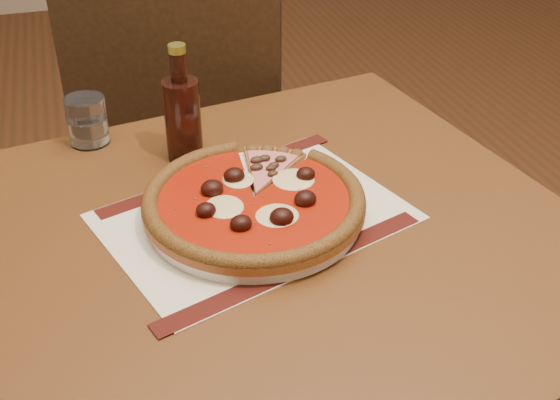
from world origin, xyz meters
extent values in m
cube|color=brown|center=(-0.96, -0.43, 0.73)|extent=(0.92, 0.92, 0.04)
cylinder|color=brown|center=(-1.37, -0.14, 0.35)|extent=(0.05, 0.05, 0.71)
cylinder|color=brown|center=(-0.68, -0.03, 0.35)|extent=(0.05, 0.05, 0.71)
cube|color=black|center=(-0.95, 0.32, 0.46)|extent=(0.58, 0.58, 0.04)
cylinder|color=black|center=(-0.71, 0.43, 0.22)|extent=(0.04, 0.04, 0.44)
cylinder|color=black|center=(-1.06, 0.57, 0.22)|extent=(0.04, 0.04, 0.44)
cylinder|color=black|center=(-0.85, 0.07, 0.22)|extent=(0.04, 0.04, 0.44)
cylinder|color=black|center=(-1.20, 0.22, 0.22)|extent=(0.04, 0.04, 0.44)
cube|color=black|center=(-1.03, 0.13, 0.71)|extent=(0.43, 0.21, 0.47)
cube|color=beige|center=(-1.00, -0.40, 0.75)|extent=(0.48, 0.40, 0.00)
cylinder|color=white|center=(-1.00, -0.40, 0.76)|extent=(0.30, 0.30, 0.02)
cylinder|color=#AD5B29|center=(-1.00, -0.40, 0.78)|extent=(0.31, 0.31, 0.01)
torus|color=brown|center=(-1.00, -0.40, 0.78)|extent=(0.31, 0.31, 0.02)
cylinder|color=maroon|center=(-1.00, -0.40, 0.78)|extent=(0.27, 0.27, 0.00)
ellipsoid|color=beige|center=(-1.01, -0.35, 0.79)|extent=(0.05, 0.05, 0.01)
ellipsoid|color=beige|center=(-1.08, -0.42, 0.79)|extent=(0.05, 0.05, 0.01)
ellipsoid|color=beige|center=(-0.98, -0.45, 0.79)|extent=(0.05, 0.05, 0.01)
ellipsoid|color=beige|center=(-0.93, -0.37, 0.79)|extent=(0.05, 0.05, 0.01)
ellipsoid|color=black|center=(-1.02, -0.34, 0.80)|extent=(0.03, 0.03, 0.02)
ellipsoid|color=black|center=(-1.08, -0.36, 0.80)|extent=(0.03, 0.03, 0.02)
ellipsoid|color=black|center=(-1.06, -0.42, 0.80)|extent=(0.03, 0.03, 0.02)
ellipsoid|color=black|center=(-1.04, -0.48, 0.80)|extent=(0.03, 0.03, 0.02)
ellipsoid|color=black|center=(-0.98, -0.46, 0.80)|extent=(0.03, 0.03, 0.02)
ellipsoid|color=black|center=(-0.92, -0.44, 0.80)|extent=(0.03, 0.03, 0.02)
ellipsoid|color=black|center=(-0.94, -0.38, 0.80)|extent=(0.03, 0.03, 0.02)
ellipsoid|color=#341F12|center=(-0.96, -0.35, 0.79)|extent=(0.02, 0.01, 0.01)
ellipsoid|color=#341F12|center=(-0.94, -0.32, 0.79)|extent=(0.02, 0.01, 0.01)
ellipsoid|color=#341F12|center=(-0.97, -0.35, 0.79)|extent=(0.02, 0.01, 0.01)
ellipsoid|color=#341F12|center=(-0.95, -0.31, 0.79)|extent=(0.02, 0.01, 0.01)
ellipsoid|color=#341F12|center=(-0.97, -0.34, 0.79)|extent=(0.02, 0.01, 0.01)
ellipsoid|color=#341F12|center=(-0.96, -0.31, 0.79)|extent=(0.02, 0.01, 0.01)
ellipsoid|color=#341F12|center=(-0.98, -0.34, 0.79)|extent=(0.02, 0.01, 0.01)
cylinder|color=white|center=(-1.21, -0.11, 0.79)|extent=(0.07, 0.07, 0.08)
cylinder|color=black|center=(-1.06, -0.20, 0.82)|extent=(0.06, 0.06, 0.13)
cylinder|color=black|center=(-1.06, -0.20, 0.90)|extent=(0.02, 0.02, 0.06)
cylinder|color=olive|center=(-1.06, -0.20, 0.94)|extent=(0.03, 0.03, 0.01)
camera|label=1|loc=(-1.20, -1.19, 1.32)|focal=45.00mm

